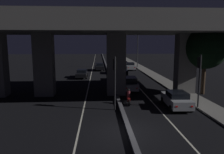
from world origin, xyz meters
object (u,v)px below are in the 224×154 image
street_lamp (136,46)px  traffic_light_right_of_median (199,72)px  car_black_lead_oncoming (82,73)px  car_black_second_oncoming (99,67)px  car_silver_lead (176,99)px  motorcycle_red_filtering_near (128,98)px  pedestrian_on_sidewalk (190,85)px  car_silver_second (130,84)px  motorcycle_white_filtering_mid (120,82)px  traffic_light_left_of_median (115,74)px  car_taxi_yellow_third (122,75)px  car_black_fourth (119,69)px  car_silver_fifth (130,66)px

street_lamp → traffic_light_right_of_median: bearing=-89.7°
car_black_lead_oncoming → car_black_second_oncoming: size_ratio=1.07×
car_silver_lead → motorcycle_red_filtering_near: (-4.13, 1.40, -0.14)m
motorcycle_red_filtering_near → pedestrian_on_sidewalk: bearing=-61.4°
car_silver_lead → car_silver_second: 7.91m
car_silver_second → pedestrian_on_sidewalk: (6.59, -2.01, 0.16)m
motorcycle_white_filtering_mid → pedestrian_on_sidewalk: pedestrian_on_sidewalk is taller
car_silver_lead → traffic_light_left_of_median: bearing=94.9°
car_taxi_yellow_third → traffic_light_left_of_median: bearing=171.5°
car_black_fourth → car_black_lead_oncoming: (-6.72, -4.57, -0.21)m
motorcycle_white_filtering_mid → traffic_light_left_of_median: bearing=174.5°
car_silver_lead → motorcycle_white_filtering_mid: 10.86m
car_taxi_yellow_third → car_black_second_oncoming: 12.83m
car_silver_second → car_black_second_oncoming: car_silver_second is taller
car_black_second_oncoming → motorcycle_white_filtering_mid: (2.64, -17.14, -0.18)m
car_silver_fifth → car_black_second_oncoming: 6.54m
traffic_light_left_of_median → traffic_light_right_of_median: size_ratio=0.97×
car_black_lead_oncoming → car_silver_second: bearing=33.0°
traffic_light_left_of_median → street_lamp: bearing=77.0°
traffic_light_right_of_median → car_silver_second: bearing=123.5°
street_lamp → car_silver_fifth: size_ratio=1.95×
car_silver_lead → car_black_second_oncoming: size_ratio=1.02×
car_silver_second → motorcycle_red_filtering_near: (-0.97, -5.85, -0.23)m
traffic_light_left_of_median → car_silver_fifth: bearing=79.1°
street_lamp → car_black_lead_oncoming: (-11.40, -13.56, -4.38)m
traffic_light_right_of_median → car_black_fourth: traffic_light_right_of_median is taller
traffic_light_right_of_median → car_taxi_yellow_third: bearing=108.7°
car_taxi_yellow_third → traffic_light_right_of_median: bearing=-161.2°
car_silver_lead → motorcycle_red_filtering_near: size_ratio=2.20×
traffic_light_left_of_median → car_black_second_oncoming: traffic_light_left_of_median is taller
street_lamp → car_black_fourth: street_lamp is taller
traffic_light_right_of_median → pedestrian_on_sidewalk: (1.62, 5.49, -2.22)m
car_taxi_yellow_third → car_black_lead_oncoming: bearing=66.9°
car_silver_lead → car_taxi_yellow_third: 15.19m
car_black_fourth → car_silver_fifth: (2.81, 5.46, -0.14)m
traffic_light_right_of_median → pedestrian_on_sidewalk: bearing=73.6°
street_lamp → car_silver_lead: (-1.67, -31.16, -4.32)m
car_black_second_oncoming → car_silver_lead: bearing=11.6°
traffic_light_left_of_median → car_black_lead_oncoming: bearing=103.1°
car_silver_fifth → motorcycle_red_filtering_near: (-3.93, -26.23, -0.16)m
traffic_light_right_of_median → pedestrian_on_sidewalk: size_ratio=2.69×
car_silver_second → car_black_second_oncoming: 20.26m
car_silver_fifth → motorcycle_white_filtering_mid: (-3.89, -17.57, -0.19)m
motorcycle_red_filtering_near → motorcycle_white_filtering_mid: motorcycle_red_filtering_near is taller
car_black_fourth → traffic_light_right_of_median: bearing=-168.3°
motorcycle_white_filtering_mid → street_lamp: bearing=-12.6°
motorcycle_white_filtering_mid → car_silver_lead: bearing=-155.2°
car_black_second_oncoming → car_black_fourth: bearing=34.2°
car_silver_fifth → car_black_second_oncoming: size_ratio=1.06×
traffic_light_right_of_median → car_black_fourth: 23.05m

